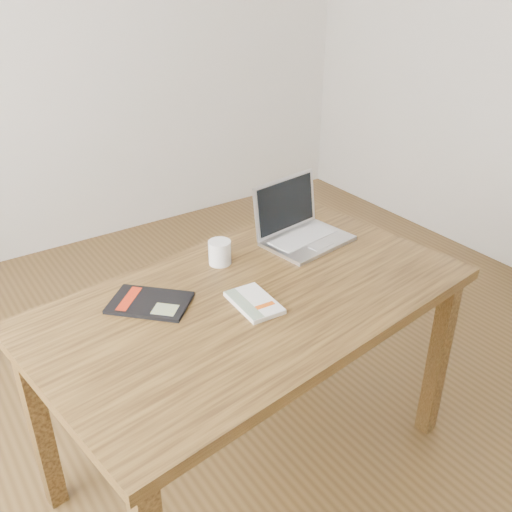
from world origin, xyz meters
TOP-DOWN VIEW (x-y plane):
  - room at (-0.07, 0.00)m, footprint 4.04×4.04m
  - desk at (-0.15, -0.19)m, footprint 1.49×0.97m
  - white_guidebook at (-0.18, -0.24)m, footprint 0.13×0.20m
  - black_guidebook at (-0.45, -0.06)m, footprint 0.28×0.29m
  - laptop at (0.22, 0.04)m, footprint 0.35×0.29m
  - coffee_mug at (-0.13, 0.05)m, footprint 0.11×0.08m

SIDE VIEW (x-z plane):
  - desk at x=-0.15m, z-range 0.29..1.04m
  - black_guidebook at x=-0.45m, z-range 0.75..0.76m
  - white_guidebook at x=-0.18m, z-range 0.75..0.77m
  - coffee_mug at x=-0.13m, z-range 0.75..0.84m
  - laptop at x=0.22m, z-range 0.69..0.91m
  - room at x=-0.07m, z-range 0.01..2.71m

